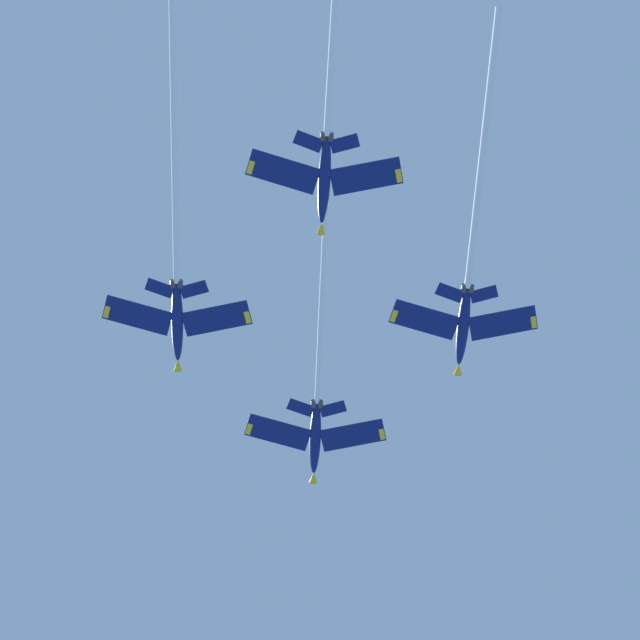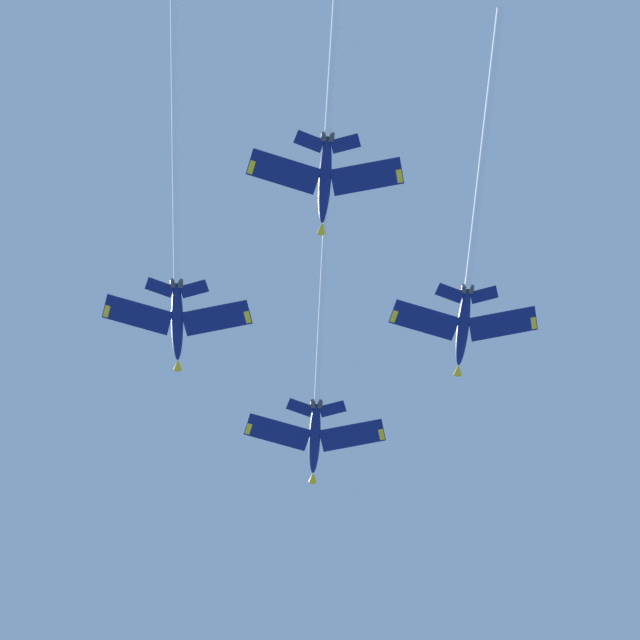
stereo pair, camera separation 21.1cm
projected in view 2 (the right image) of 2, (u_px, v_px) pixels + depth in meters
The scene contains 4 objects.
jet_lead at pixel (317, 397), 179.92m from camera, with size 34.98×37.12×10.17m.
jet_left_wing at pixel (176, 245), 167.70m from camera, with size 40.79×43.45×12.21m.
jet_right_wing at pixel (471, 262), 169.35m from camera, with size 36.22×38.69×10.96m.
jet_slot at pixel (329, 112), 160.13m from camera, with size 34.70×37.44×10.02m.
Camera 2 is at (50.83, 17.25, 1.75)m, focal length 72.76 mm.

